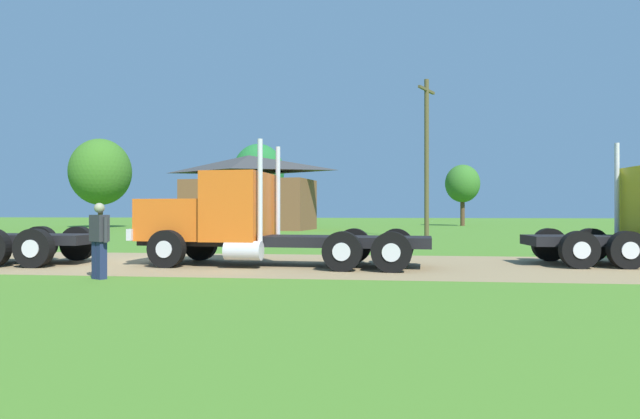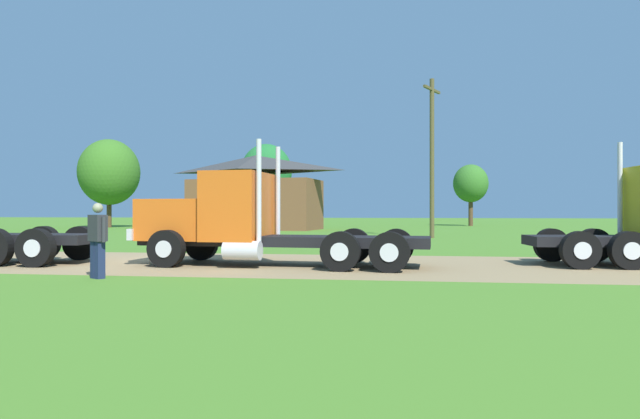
% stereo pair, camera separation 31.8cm
% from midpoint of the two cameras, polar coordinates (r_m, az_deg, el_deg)
% --- Properties ---
extents(ground_plane, '(200.00, 200.00, 0.00)m').
position_cam_midpoint_polar(ground_plane, '(17.37, -16.80, -5.25)').
color(ground_plane, '#497B25').
extents(dirt_track, '(120.00, 6.85, 0.01)m').
position_cam_midpoint_polar(dirt_track, '(17.37, -16.80, -5.23)').
color(dirt_track, '#937B53').
rests_on(dirt_track, ground_plane).
extents(truck_foreground_white, '(8.42, 3.09, 3.48)m').
position_cam_midpoint_polar(truck_foreground_white, '(15.91, -7.88, -1.28)').
color(truck_foreground_white, black).
rests_on(truck_foreground_white, ground_plane).
extents(visitor_standing_near, '(0.56, 0.44, 1.73)m').
position_cam_midpoint_polar(visitor_standing_near, '(13.51, -21.47, -2.72)').
color(visitor_standing_near, '#2D2D33').
rests_on(visitor_standing_near, ground_plane).
extents(visitor_far_side, '(0.61, 0.34, 1.67)m').
position_cam_midpoint_polar(visitor_far_side, '(22.54, -8.04, -1.76)').
color(visitor_far_side, '#B22D33').
rests_on(visitor_far_side, ground_plane).
extents(shed_building, '(11.34, 6.59, 6.10)m').
position_cam_midpoint_polar(shed_building, '(45.44, -6.51, 1.64)').
color(shed_building, brown).
rests_on(shed_building, ground_plane).
extents(utility_pole_near, '(1.08, 2.04, 9.03)m').
position_cam_midpoint_polar(utility_pole_near, '(31.90, 11.84, 5.68)').
color(utility_pole_near, brown).
rests_on(utility_pole_near, ground_plane).
extents(tree_left, '(5.50, 5.50, 8.12)m').
position_cam_midpoint_polar(tree_left, '(54.13, -20.90, 3.63)').
color(tree_left, '#513823').
rests_on(tree_left, ground_plane).
extents(tree_mid, '(5.59, 5.59, 8.86)m').
position_cam_midpoint_polar(tree_mid, '(60.59, -5.44, 3.88)').
color(tree_mid, '#513823').
rests_on(tree_mid, ground_plane).
extents(tree_right, '(3.48, 3.48, 6.21)m').
position_cam_midpoint_polar(tree_right, '(57.43, 15.54, 2.60)').
color(tree_right, '#513823').
rests_on(tree_right, ground_plane).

